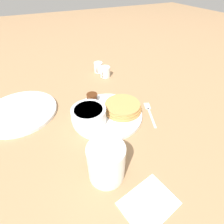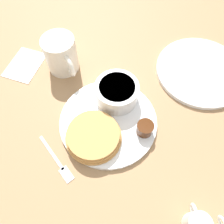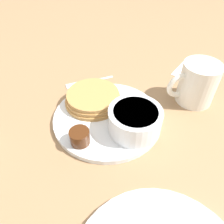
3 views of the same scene
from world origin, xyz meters
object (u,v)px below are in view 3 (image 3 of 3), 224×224
(plate, at_px, (108,117))
(coffee_mug, at_px, (197,83))
(fork, at_px, (84,83))
(bowl, at_px, (135,120))

(plate, xyz_separation_m, coffee_mug, (-0.09, -0.20, 0.05))
(fork, bearing_deg, plate, 163.11)
(plate, bearing_deg, fork, -16.89)
(coffee_mug, distance_m, fork, 0.29)
(coffee_mug, relative_size, fork, 0.90)
(plate, xyz_separation_m, bowl, (-0.07, -0.01, 0.03))
(fork, bearing_deg, coffee_mug, -146.58)
(bowl, relative_size, fork, 0.84)
(coffee_mug, bearing_deg, plate, 65.86)
(bowl, xyz_separation_m, fork, (0.22, -0.03, -0.04))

